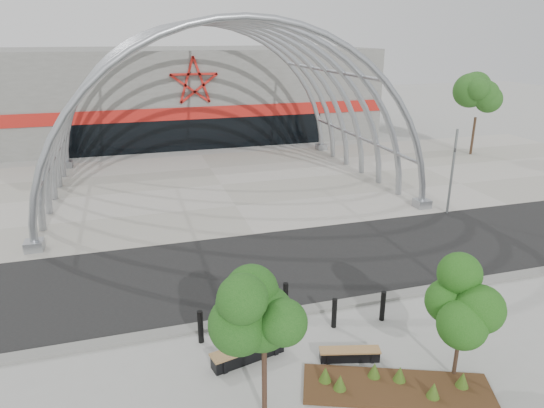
{
  "coord_description": "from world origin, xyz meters",
  "views": [
    {
      "loc": [
        -5.43,
        -14.18,
        9.3
      ],
      "look_at": [
        0.0,
        4.0,
        2.6
      ],
      "focal_mm": 32.0,
      "sensor_mm": 36.0,
      "label": 1
    }
  ],
  "objects_px": {
    "street_tree_1": "(465,301)",
    "bollard_2": "(286,297)",
    "street_tree_0": "(264,314)",
    "bench_0": "(248,353)",
    "signal_pole": "(452,170)",
    "bench_1": "(350,355)"
  },
  "relations": [
    {
      "from": "bench_1",
      "to": "signal_pole",
      "type": "bearing_deg",
      "value": 43.51
    },
    {
      "from": "street_tree_0",
      "to": "bench_0",
      "type": "relative_size",
      "value": 1.74
    },
    {
      "from": "street_tree_1",
      "to": "signal_pole",
      "type": "bearing_deg",
      "value": 55.28
    },
    {
      "from": "bench_0",
      "to": "bollard_2",
      "type": "height_order",
      "value": "bollard_2"
    },
    {
      "from": "bench_1",
      "to": "bollard_2",
      "type": "height_order",
      "value": "bollard_2"
    },
    {
      "from": "signal_pole",
      "to": "bench_0",
      "type": "bearing_deg",
      "value": -145.86
    },
    {
      "from": "street_tree_0",
      "to": "bollard_2",
      "type": "distance_m",
      "value": 5.55
    },
    {
      "from": "street_tree_0",
      "to": "bench_0",
      "type": "height_order",
      "value": "street_tree_0"
    },
    {
      "from": "street_tree_1",
      "to": "street_tree_0",
      "type": "bearing_deg",
      "value": 178.86
    },
    {
      "from": "signal_pole",
      "to": "bench_1",
      "type": "height_order",
      "value": "signal_pole"
    },
    {
      "from": "street_tree_0",
      "to": "bench_0",
      "type": "distance_m",
      "value": 3.57
    },
    {
      "from": "street_tree_1",
      "to": "bollard_2",
      "type": "bearing_deg",
      "value": 127.37
    },
    {
      "from": "bench_0",
      "to": "bollard_2",
      "type": "xyz_separation_m",
      "value": [
        1.92,
        2.26,
        0.32
      ]
    },
    {
      "from": "street_tree_0",
      "to": "bench_0",
      "type": "xyz_separation_m",
      "value": [
        0.13,
        2.28,
        -2.75
      ]
    },
    {
      "from": "signal_pole",
      "to": "bollard_2",
      "type": "xyz_separation_m",
      "value": [
        -11.54,
        -6.87,
        -1.87
      ]
    },
    {
      "from": "street_tree_0",
      "to": "bench_1",
      "type": "relative_size",
      "value": 2.23
    },
    {
      "from": "bench_0",
      "to": "signal_pole",
      "type": "bearing_deg",
      "value": 34.14
    },
    {
      "from": "signal_pole",
      "to": "street_tree_1",
      "type": "distance_m",
      "value": 14.02
    },
    {
      "from": "signal_pole",
      "to": "bench_1",
      "type": "distance_m",
      "value": 14.72
    },
    {
      "from": "signal_pole",
      "to": "bench_1",
      "type": "relative_size",
      "value": 2.5
    },
    {
      "from": "street_tree_0",
      "to": "street_tree_1",
      "type": "xyz_separation_m",
      "value": [
        5.61,
        -0.11,
        -0.53
      ]
    },
    {
      "from": "street_tree_1",
      "to": "bollard_2",
      "type": "height_order",
      "value": "street_tree_1"
    }
  ]
}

